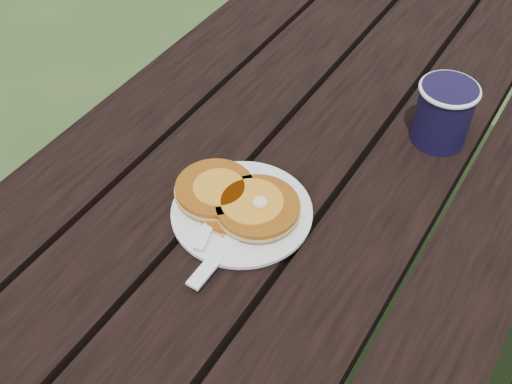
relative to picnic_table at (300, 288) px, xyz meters
The scene contains 7 objects.
ground 0.37m from the picnic_table, ahead, with size 60.00×60.00×0.00m, color #2D471E.
picnic_table is the anchor object (origin of this frame).
plate 0.43m from the picnic_table, 97.17° to the right, with size 0.20×0.20×0.01m, color white.
pancake_stack 0.44m from the picnic_table, 100.45° to the right, with size 0.19×0.12×0.04m.
knife 0.46m from the picnic_table, 90.90° to the right, with size 0.02×0.18×0.01m, color white.
fork 0.46m from the picnic_table, 101.51° to the right, with size 0.03×0.16×0.01m, color white, non-canonical shape.
coffee_cup 0.49m from the picnic_table, 40.47° to the left, with size 0.10×0.10×0.11m.
Camera 1 is at (0.33, -0.70, 1.46)m, focal length 45.00 mm.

